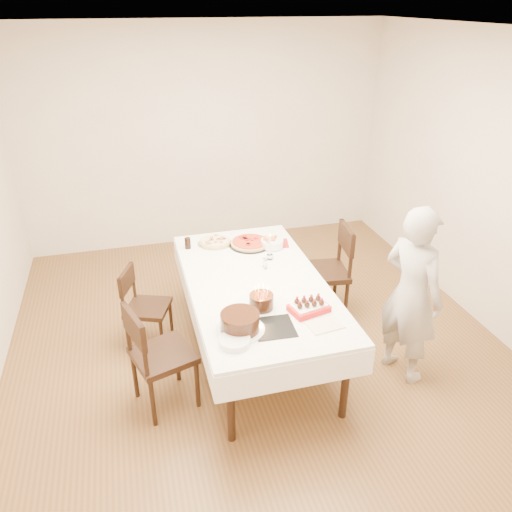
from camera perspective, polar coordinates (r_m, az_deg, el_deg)
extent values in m
plane|color=brown|center=(4.72, 0.34, -10.48)|extent=(5.00, 5.00, 0.00)
cube|color=beige|center=(6.36, -5.80, 13.20)|extent=(4.50, 0.04, 2.70)
cube|color=beige|center=(2.14, 19.97, -21.16)|extent=(4.50, 0.04, 2.70)
cube|color=beige|center=(5.08, 25.86, 6.91)|extent=(0.04, 5.00, 2.70)
plane|color=white|center=(3.73, 0.47, 24.39)|extent=(5.00, 5.00, 0.00)
cube|color=white|center=(4.45, 0.00, -7.08)|extent=(1.84, 2.41, 0.75)
imported|color=beige|center=(4.22, 17.33, -4.28)|extent=(0.54, 0.65, 1.54)
cylinder|color=beige|center=(4.90, -4.72, 1.62)|extent=(0.34, 0.34, 0.04)
cylinder|color=red|center=(4.86, -0.70, 1.51)|extent=(0.42, 0.42, 0.04)
cube|color=#B21E1E|center=(4.90, 2.47, 1.43)|extent=(0.25, 0.25, 0.01)
cylinder|color=white|center=(4.81, 1.84, 1.48)|extent=(0.22, 0.22, 0.07)
cylinder|color=white|center=(4.55, 1.61, 1.12)|extent=(0.07, 0.07, 0.27)
cylinder|color=black|center=(4.83, -7.81, 1.46)|extent=(0.08, 0.08, 0.11)
cylinder|color=black|center=(3.62, -1.85, -7.56)|extent=(0.47, 0.47, 0.14)
cube|color=black|center=(3.69, 2.06, -8.19)|extent=(0.31, 0.31, 0.01)
cylinder|color=#371A0F|center=(3.85, 0.62, -4.73)|extent=(0.23, 0.23, 0.17)
cube|color=beige|center=(3.74, 7.88, -7.89)|extent=(0.27, 0.20, 0.02)
cylinder|color=white|center=(3.52, -2.46, -9.70)|extent=(0.24, 0.24, 0.05)
cylinder|color=white|center=(3.62, -1.91, -8.87)|extent=(0.30, 0.30, 0.01)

